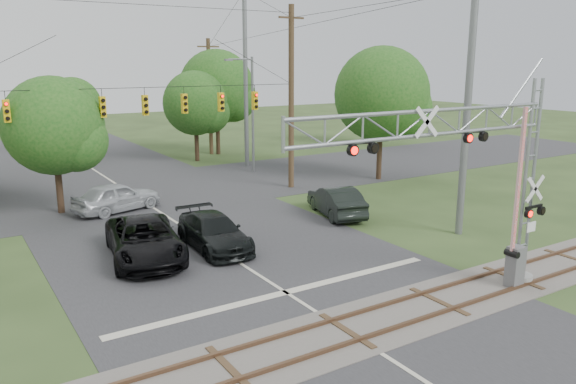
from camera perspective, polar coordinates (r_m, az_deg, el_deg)
ground at (r=16.45m, az=10.44°, el=-16.50°), size 160.00×160.00×0.00m
road_main at (r=24.02m, az=-5.97°, el=-6.55°), size 14.00×90.00×0.02m
road_cross at (r=36.64m, az=-15.78°, el=-0.09°), size 90.00×12.00×0.02m
railroad_track at (r=17.76m, az=5.96°, el=-13.87°), size 90.00×3.20×0.17m
crossing_gantry at (r=19.24m, az=18.16°, el=2.18°), size 10.96×0.96×7.51m
traffic_signal_span at (r=32.29m, az=-12.82°, el=8.68°), size 19.34×0.36×11.50m
pickup_black at (r=24.17m, az=-14.36°, el=-4.71°), size 3.81×6.44×1.68m
car_dark at (r=24.97m, az=-7.55°, el=-4.05°), size 2.33×5.24×1.50m
sedan_silver at (r=32.19m, az=-17.00°, el=-0.48°), size 5.16×3.19×1.64m
suv_dark at (r=30.08m, az=4.91°, el=-0.92°), size 2.94×5.12×1.60m
streetlight at (r=41.38m, az=-3.82°, el=8.43°), size 2.24×0.23×8.41m
utility_poles at (r=35.14m, az=-11.61°, el=9.49°), size 24.31×28.56×13.86m
treeline at (r=42.51m, az=-22.03°, el=9.11°), size 55.33×27.86×9.98m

